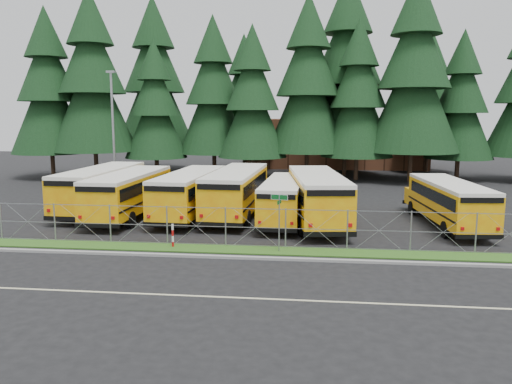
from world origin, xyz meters
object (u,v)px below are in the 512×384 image
at_px(bus_2, 132,195).
at_px(bus_5, 285,201).
at_px(bus_4, 238,193).
at_px(street_sign, 279,211).
at_px(bus_6, 316,198).
at_px(bus_3, 192,194).
at_px(bus_1, 104,190).
at_px(bus_east, 447,204).
at_px(light_standard, 113,127).
at_px(striped_bollard, 173,236).

relative_size(bus_2, bus_5, 1.11).
distance_m(bus_4, street_sign, 9.03).
bearing_deg(bus_6, bus_3, 165.16).
xyz_separation_m(bus_1, street_sign, (12.58, -8.94, 0.54)).
relative_size(bus_6, bus_east, 1.14).
xyz_separation_m(bus_3, light_standard, (-9.00, 9.48, 4.05)).
distance_m(bus_1, bus_4, 9.33).
bearing_deg(bus_east, striped_bollard, -161.00).
relative_size(street_sign, light_standard, 0.28).
distance_m(bus_1, striped_bollard, 11.40).
bearing_deg(bus_3, light_standard, 136.44).
bearing_deg(bus_4, striped_bollard, -101.35).
bearing_deg(striped_bollard, bus_6, 43.09).
xyz_separation_m(bus_1, bus_5, (12.44, -1.91, -0.19)).
relative_size(bus_3, bus_4, 0.96).
height_order(bus_3, bus_4, bus_4).
bearing_deg(striped_bollard, light_standard, 119.98).
distance_m(bus_1, bus_2, 3.03).
bearing_deg(bus_3, bus_5, -5.36).
relative_size(bus_3, light_standard, 1.09).
height_order(bus_6, bus_east, bus_6).
distance_m(bus_4, bus_6, 5.30).
distance_m(bus_6, bus_east, 7.67).
relative_size(bus_east, street_sign, 3.65).
height_order(bus_2, bus_5, bus_2).
distance_m(bus_2, bus_5, 9.87).
distance_m(bus_3, bus_east, 15.70).
height_order(bus_1, bus_2, bus_1).
bearing_deg(bus_6, bus_1, 164.45).
distance_m(bus_2, striped_bollard, 8.59).
bearing_deg(bus_2, bus_6, -1.06).
height_order(bus_2, street_sign, bus_2).
relative_size(bus_1, bus_6, 0.98).
xyz_separation_m(bus_6, bus_east, (7.67, -0.04, -0.18)).
xyz_separation_m(bus_3, bus_east, (15.66, -1.10, -0.11)).
bearing_deg(bus_3, bus_east, -1.12).
relative_size(bus_3, street_sign, 3.94).
relative_size(bus_2, bus_east, 1.08).
xyz_separation_m(bus_east, street_sign, (-9.46, -6.80, 0.69)).
bearing_deg(light_standard, bus_2, -62.67).
bearing_deg(bus_6, bus_5, 167.35).
xyz_separation_m(bus_6, striped_bollard, (-7.09, -6.63, -0.93)).
xyz_separation_m(bus_2, striped_bollard, (4.72, -7.13, -0.85)).
height_order(bus_3, light_standard, light_standard).
height_order(bus_4, bus_6, bus_6).
xyz_separation_m(bus_4, street_sign, (3.27, -8.41, 0.52)).
distance_m(bus_4, bus_5, 3.43).
relative_size(bus_east, striped_bollard, 8.55).
bearing_deg(striped_bollard, bus_east, 24.07).
height_order(bus_1, bus_3, bus_1).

